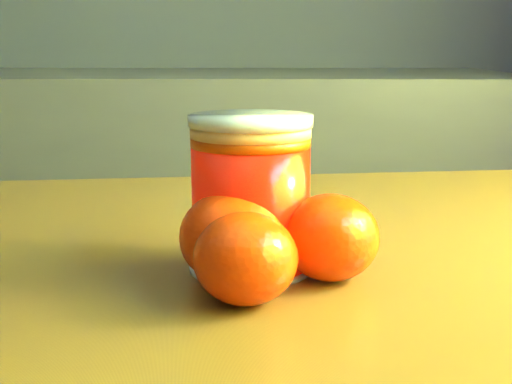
{
  "coord_description": "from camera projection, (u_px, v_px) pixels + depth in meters",
  "views": [
    {
      "loc": [
        0.98,
        -0.3,
        0.98
      ],
      "look_at": [
        0.98,
        0.22,
        0.87
      ],
      "focal_mm": 50.0,
      "sensor_mm": 36.0,
      "label": 1
    }
  ],
  "objects": [
    {
      "name": "orange_back",
      "position": [
        330.0,
        237.0,
        0.51
      ],
      "size": [
        0.09,
        0.09,
        0.06
      ],
      "primitive_type": "ellipsoid",
      "rotation": [
        0.0,
        0.0,
        0.3
      ],
      "color": "#EF3304",
      "rests_on": "table"
    },
    {
      "name": "orange_front",
      "position": [
        232.0,
        237.0,
        0.5
      ],
      "size": [
        0.1,
        0.1,
        0.07
      ],
      "primitive_type": "ellipsoid",
      "rotation": [
        0.0,
        0.0,
        0.39
      ],
      "color": "#EF3304",
      "rests_on": "table"
    },
    {
      "name": "juice_glass",
      "position": [
        251.0,
        194.0,
        0.52
      ],
      "size": [
        0.09,
        0.09,
        0.11
      ],
      "rotation": [
        0.0,
        0.0,
        0.36
      ],
      "color": "#FF1805",
      "rests_on": "table"
    },
    {
      "name": "orange_extra",
      "position": [
        245.0,
        258.0,
        0.46
      ],
      "size": [
        0.08,
        0.08,
        0.06
      ],
      "primitive_type": "ellipsoid",
      "rotation": [
        0.0,
        0.0,
        -0.12
      ],
      "color": "#EF3304",
      "rests_on": "table"
    }
  ]
}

